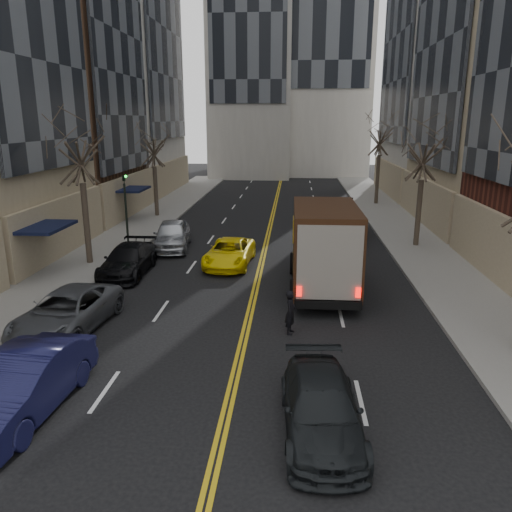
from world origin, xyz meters
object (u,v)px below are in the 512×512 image
(ups_truck, at_px, (324,248))
(pedestrian, at_px, (291,312))
(observer_sedan, at_px, (321,408))
(taxi, at_px, (230,253))

(ups_truck, xyz_separation_m, pedestrian, (-1.36, -4.72, -1.13))
(observer_sedan, height_order, taxi, taxi)
(ups_truck, relative_size, pedestrian, 4.44)
(ups_truck, bearing_deg, taxi, 141.81)
(observer_sedan, bearing_deg, pedestrian, 94.44)
(ups_truck, xyz_separation_m, observer_sedan, (-0.59, -10.42, -1.27))
(taxi, bearing_deg, observer_sedan, -70.44)
(observer_sedan, bearing_deg, taxi, 102.57)
(taxi, height_order, pedestrian, pedestrian)
(ups_truck, distance_m, pedestrian, 5.04)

